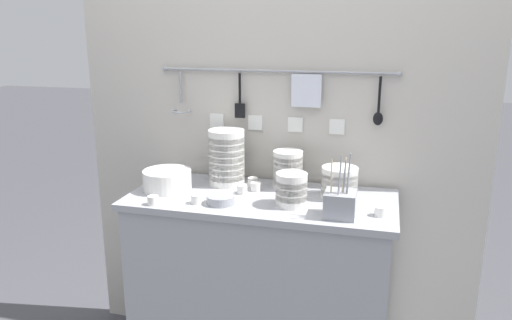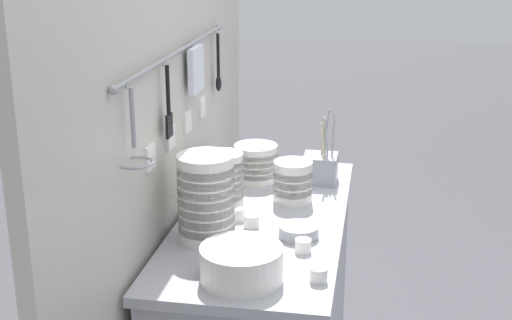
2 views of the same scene
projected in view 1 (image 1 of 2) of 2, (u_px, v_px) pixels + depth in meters
The scene contains 15 objects.
counter at pixel (261, 288), 2.32m from camera, with size 1.18×0.52×0.91m.
back_wall at pixel (276, 170), 2.47m from camera, with size 1.98×0.11×1.89m.
bowl_stack_short_front at pixel (227, 157), 2.35m from camera, with size 0.17×0.17×0.26m.
bowl_stack_wide_centre at pixel (288, 170), 2.30m from camera, with size 0.14×0.14×0.18m.
bowl_stack_back_corner at pixel (339, 182), 2.18m from camera, with size 0.16×0.16×0.14m.
bowl_stack_tall_left at pixel (291, 189), 2.08m from camera, with size 0.13×0.13×0.14m.
plate_stack at pixel (167, 180), 2.29m from camera, with size 0.22×0.22×0.09m.
steel_mixing_bowl at pixel (221, 200), 2.11m from camera, with size 0.12×0.12×0.04m.
cutlery_caddy at pixel (340, 204), 1.96m from camera, with size 0.12×0.12×0.27m.
cup_back_right at pixel (256, 187), 2.28m from camera, with size 0.05×0.05×0.04m.
cup_centre at pixel (253, 182), 2.35m from camera, with size 0.05×0.05×0.04m.
cup_edge_near at pixel (380, 211), 1.98m from camera, with size 0.05×0.05×0.04m.
cup_mid_row at pixel (153, 200), 2.10m from camera, with size 0.05×0.05×0.04m.
cup_beside_plates at pixel (196, 199), 2.11m from camera, with size 0.05×0.05×0.04m.
cup_by_caddy at pixel (242, 189), 2.24m from camera, with size 0.05×0.05×0.04m.
Camera 1 is at (0.51, -2.02, 1.64)m, focal length 35.00 mm.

